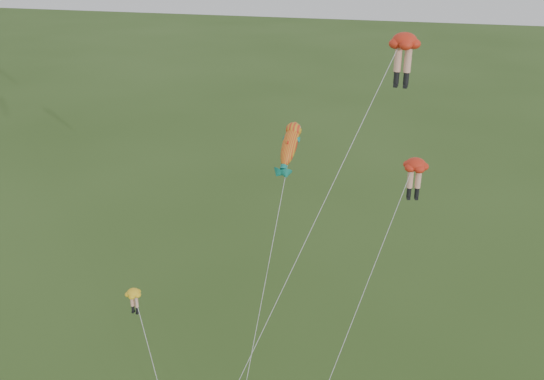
# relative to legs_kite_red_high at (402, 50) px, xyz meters

# --- Properties ---
(legs_kite_red_high) EXTENTS (9.62, 11.85, 20.99)m
(legs_kite_red_high) POSITION_rel_legs_kite_red_high_xyz_m (0.00, 0.00, 0.00)
(legs_kite_red_high) COLOR red
(legs_kite_red_high) RESTS_ON ground
(legs_kite_red_mid) EXTENTS (5.99, 11.43, 14.88)m
(legs_kite_red_mid) POSITION_rel_legs_kite_red_high_xyz_m (1.15, -1.59, -6.03)
(legs_kite_red_mid) COLOR red
(legs_kite_red_mid) RESTS_ON ground
(legs_kite_yellow) EXTENTS (4.08, 4.03, 9.40)m
(legs_kite_yellow) POSITION_rel_legs_kite_red_high_xyz_m (-11.76, -8.50, -11.64)
(legs_kite_yellow) COLOR yellow
(legs_kite_yellow) RESTS_ON ground
(fish_kite) EXTENTS (2.12, 9.74, 16.44)m
(fish_kite) POSITION_rel_legs_kite_red_high_xyz_m (-5.41, -1.61, -5.04)
(fish_kite) COLOR orange
(fish_kite) RESTS_ON ground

